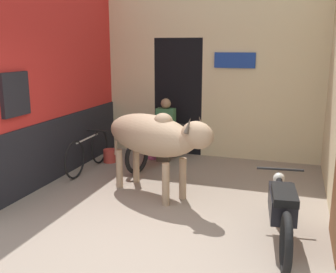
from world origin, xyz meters
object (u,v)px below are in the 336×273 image
object	(u,v)px
cow	(154,136)
motorcycle_near	(282,208)
motorcycle_far	(158,143)
bicycle	(88,152)
bucket	(110,156)
shopkeeper_seated	(165,128)
plastic_stool	(153,147)

from	to	relation	value
cow	motorcycle_near	distance (m)	2.24
motorcycle_far	bicycle	world-z (taller)	motorcycle_far
motorcycle_near	bucket	size ratio (longest dim) A/B	7.53
motorcycle_far	shopkeeper_seated	distance (m)	0.43
motorcycle_far	shopkeeper_seated	size ratio (longest dim) A/B	1.52
bicycle	shopkeeper_seated	size ratio (longest dim) A/B	1.31
cow	motorcycle_far	xyz separation A→B (m)	(-0.48, 1.51, -0.51)
motorcycle_near	bucket	xyz separation A→B (m)	(-3.40, 2.37, -0.30)
motorcycle_near	shopkeeper_seated	xyz separation A→B (m)	(-2.39, 2.86, 0.24)
motorcycle_far	bicycle	bearing A→B (deg)	-146.63
bicycle	motorcycle_near	bearing A→B (deg)	-26.53
cow	motorcycle_near	size ratio (longest dim) A/B	1.07
plastic_stool	bicycle	bearing A→B (deg)	-128.43
plastic_stool	shopkeeper_seated	bearing A→B (deg)	-3.70
bucket	plastic_stool	bearing A→B (deg)	34.54
motorcycle_near	shopkeeper_seated	world-z (taller)	shopkeeper_seated
motorcycle_near	bicycle	world-z (taller)	motorcycle_near
cow	motorcycle_far	bearing A→B (deg)	107.66
cow	bucket	distance (m)	2.16
shopkeeper_seated	bucket	world-z (taller)	shopkeeper_seated
motorcycle_far	plastic_stool	distance (m)	0.48
cow	motorcycle_near	bearing A→B (deg)	-27.01
bicycle	bucket	xyz separation A→B (m)	(0.14, 0.60, -0.22)
motorcycle_near	bucket	world-z (taller)	motorcycle_near
cow	bucket	world-z (taller)	cow
shopkeeper_seated	plastic_stool	xyz separation A→B (m)	(-0.27, 0.02, -0.42)
cow	motorcycle_near	xyz separation A→B (m)	(1.95, -0.99, -0.51)
motorcycle_far	bucket	distance (m)	1.03
plastic_stool	bucket	xyz separation A→B (m)	(-0.74, -0.51, -0.12)
shopkeeper_seated	bucket	bearing A→B (deg)	-154.12
plastic_stool	bucket	distance (m)	0.90
cow	plastic_stool	size ratio (longest dim) A/B	4.39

